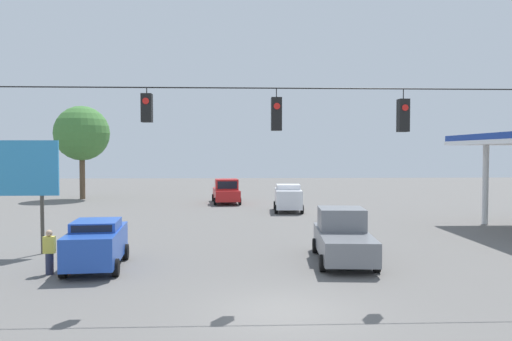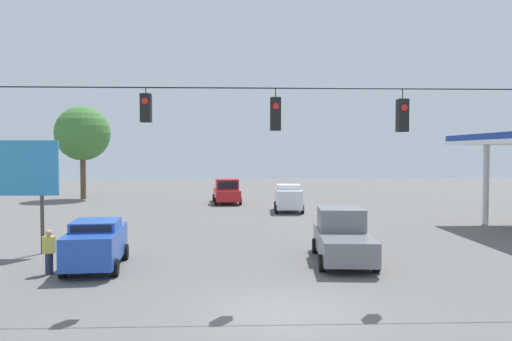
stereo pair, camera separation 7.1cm
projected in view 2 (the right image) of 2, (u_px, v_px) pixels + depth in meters
name	position (u px, v px, depth m)	size (l,w,h in m)	color
ground_plane	(280.00, 311.00, 13.93)	(140.00, 140.00, 0.00)	#605E5B
overhead_signal_span	(278.00, 153.00, 15.55)	(18.38, 0.38, 7.10)	#939399
pickup_truck_grey_crossing_near	(342.00, 237.00, 20.33)	(2.54, 5.44, 2.12)	slate
pickup_truck_red_withflow_deep	(227.00, 192.00, 43.04)	(2.62, 5.29, 2.12)	red
sedan_white_oncoming_deep	(288.00, 197.00, 37.08)	(2.25, 4.12, 2.02)	silver
sedan_blue_parked_shoulder	(96.00, 243.00, 19.09)	(2.34, 4.49, 1.84)	#234CB2
traffic_cone_nearest	(65.00, 265.00, 18.15)	(0.39, 0.39, 0.69)	orange
traffic_cone_second	(89.00, 251.00, 20.73)	(0.39, 0.39, 0.69)	orange
traffic_cone_third	(103.00, 241.00, 23.04)	(0.39, 0.39, 0.69)	orange
traffic_cone_fourth	(118.00, 231.00, 25.72)	(0.39, 0.39, 0.69)	orange
roadside_billboard	(1.00, 173.00, 21.63)	(4.90, 0.16, 4.96)	#4C473D
pedestrian	(49.00, 252.00, 18.13)	(0.40, 0.28, 1.63)	#2D334C
tree_horizon_left	(83.00, 134.00, 46.71)	(5.11, 5.11, 8.74)	brown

